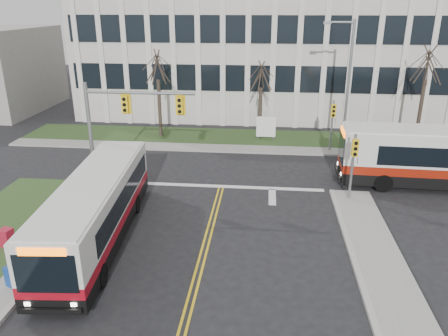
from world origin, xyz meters
TOP-DOWN VIEW (x-y plane):
  - ground at (0.00, 0.00)m, footprint 120.00×120.00m
  - sidewalk_cross at (5.00, 15.20)m, footprint 44.00×1.60m
  - building_lawn at (5.00, 18.00)m, footprint 44.00×5.00m
  - office_building at (5.00, 30.00)m, footprint 40.00×16.00m
  - mast_arm_signal at (-5.62, 7.16)m, footprint 6.11×0.38m
  - signal_pole_near at (7.20, 6.90)m, footprint 0.34×0.39m
  - signal_pole_far at (7.20, 15.40)m, footprint 0.34×0.39m
  - streetlight at (8.03, 16.20)m, footprint 2.15×0.25m
  - directory_sign at (2.50, 17.50)m, footprint 1.50×0.12m
  - tree_left at (-6.00, 18.00)m, footprint 1.80×1.80m
  - tree_mid at (2.00, 18.20)m, footprint 1.80×1.80m
  - tree_right at (14.00, 18.00)m, footprint 1.80×1.80m
  - bus_main at (-4.93, 1.50)m, footprint 3.29×11.30m
  - newspaper_box_blue at (-6.80, -2.40)m, footprint 0.64×0.61m
  - newspaper_box_red at (-8.68, 0.32)m, footprint 0.59×0.56m

SIDE VIEW (x-z plane):
  - ground at x=0.00m, z-range 0.00..0.00m
  - building_lawn at x=5.00m, z-range 0.00..0.12m
  - sidewalk_cross at x=5.00m, z-range 0.00..0.14m
  - newspaper_box_blue at x=-6.80m, z-range 0.00..0.95m
  - newspaper_box_red at x=-8.68m, z-range 0.00..0.95m
  - directory_sign at x=2.50m, z-range 0.17..2.17m
  - bus_main at x=-4.93m, z-range 0.00..2.97m
  - signal_pole_near at x=7.20m, z-range 0.60..4.40m
  - signal_pole_far at x=7.20m, z-range 0.60..4.40m
  - mast_arm_signal at x=-5.62m, z-range 1.16..7.36m
  - tree_mid at x=2.00m, z-range 1.47..8.29m
  - streetlight at x=8.03m, z-range 0.59..9.79m
  - tree_left at x=-6.00m, z-range 1.66..9.36m
  - tree_right at x=14.00m, z-range 1.78..10.03m
  - office_building at x=5.00m, z-range 0.00..12.00m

